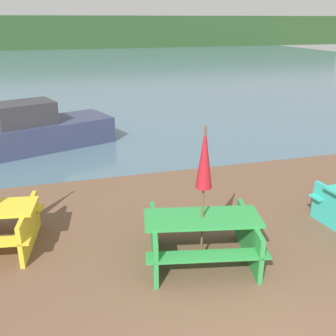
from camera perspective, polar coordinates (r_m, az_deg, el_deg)
water at (r=34.06m, az=-12.89°, el=14.28°), size 60.00×50.00×0.00m
far_treeline at (r=53.87m, az=-14.55°, el=18.51°), size 80.00×1.60×4.00m
picnic_table_green at (r=6.18m, az=4.96°, el=-9.53°), size 2.01×1.71×0.76m
umbrella_crimson at (r=5.66m, az=5.34°, el=1.24°), size 0.25×0.25×2.18m
boat at (r=12.20m, az=-17.48°, el=5.36°), size 3.90×2.68×1.39m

